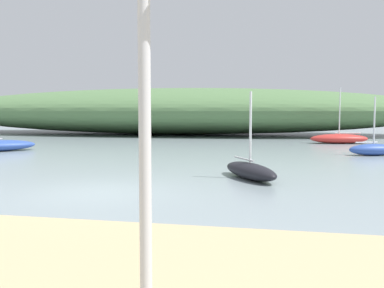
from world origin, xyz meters
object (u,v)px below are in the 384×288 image
Objects in this scene: sailboat_outer_mooring at (250,170)px; sailboat_far_right at (339,139)px; sailboat_off_point at (373,149)px; mast_structure at (122,20)px.

sailboat_outer_mooring is 0.76× the size of sailboat_far_right.
sailboat_off_point is 0.72× the size of sailboat_far_right.
sailboat_off_point is (6.24, 18.85, -2.77)m from mast_structure.
sailboat_outer_mooring is (0.58, 10.13, -2.81)m from mast_structure.
mast_structure reaches higher than sailboat_off_point.
mast_structure reaches higher than sailboat_outer_mooring.
sailboat_off_point is at bearing 57.03° from sailboat_outer_mooring.
mast_structure is 20.05m from sailboat_off_point.
sailboat_far_right is (5.66, 26.87, -2.74)m from mast_structure.
sailboat_far_right is at bearing 73.11° from sailboat_outer_mooring.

